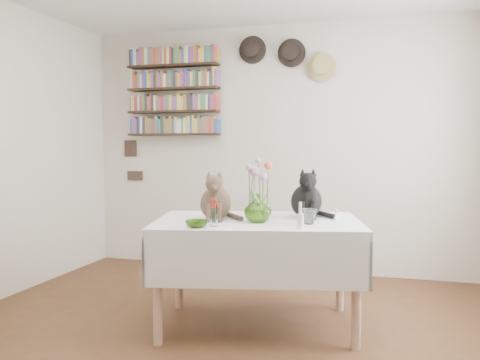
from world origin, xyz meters
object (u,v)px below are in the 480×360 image
(dining_table, at_px, (258,246))
(flower_vase, at_px, (258,208))
(black_cat, at_px, (306,192))
(bookshelf_unit, at_px, (173,92))
(tabby_cat, at_px, (216,194))

(dining_table, xyz_separation_m, flower_vase, (0.03, -0.11, 0.29))
(dining_table, distance_m, black_cat, 0.53)
(flower_vase, xyz_separation_m, bookshelf_unit, (-1.34, 1.66, 0.98))
(dining_table, relative_size, bookshelf_unit, 1.59)
(tabby_cat, distance_m, bookshelf_unit, 2.10)
(dining_table, relative_size, black_cat, 4.32)
(tabby_cat, bearing_deg, bookshelf_unit, 108.76)
(tabby_cat, bearing_deg, flower_vase, -24.73)
(black_cat, relative_size, bookshelf_unit, 0.37)
(black_cat, xyz_separation_m, bookshelf_unit, (-1.62, 1.33, 0.89))
(flower_vase, bearing_deg, tabby_cat, 168.97)
(tabby_cat, xyz_separation_m, bookshelf_unit, (-1.02, 1.60, 0.90))
(dining_table, height_order, bookshelf_unit, bookshelf_unit)
(black_cat, height_order, flower_vase, black_cat)
(flower_vase, bearing_deg, bookshelf_unit, 128.89)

